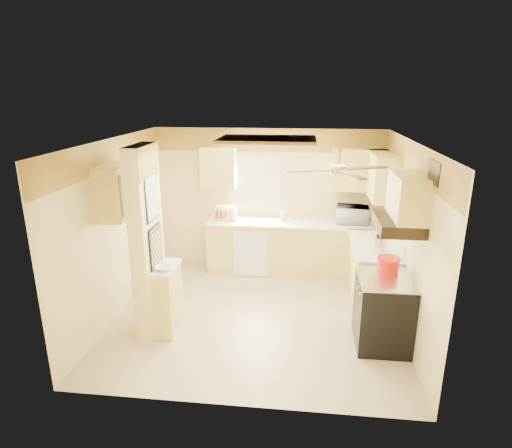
# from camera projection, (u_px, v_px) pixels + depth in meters

# --- Properties ---
(floor) EXTENTS (4.00, 4.00, 0.00)m
(floor) POSITION_uv_depth(u_px,v_px,m) (256.00, 314.00, 6.23)
(floor) COLOR #C6B089
(floor) RESTS_ON ground
(ceiling) EXTENTS (4.00, 4.00, 0.00)m
(ceiling) POSITION_uv_depth(u_px,v_px,m) (256.00, 141.00, 5.48)
(ceiling) COLOR white
(ceiling) RESTS_ON wall_back
(wall_back) EXTENTS (4.00, 0.00, 4.00)m
(wall_back) POSITION_uv_depth(u_px,v_px,m) (268.00, 199.00, 7.65)
(wall_back) COLOR beige
(wall_back) RESTS_ON floor
(wall_front) EXTENTS (4.00, 0.00, 4.00)m
(wall_front) POSITION_uv_depth(u_px,v_px,m) (234.00, 297.00, 4.05)
(wall_front) COLOR beige
(wall_front) RESTS_ON floor
(wall_left) EXTENTS (0.00, 3.80, 3.80)m
(wall_left) POSITION_uv_depth(u_px,v_px,m) (117.00, 228.00, 6.07)
(wall_left) COLOR beige
(wall_left) RESTS_ON floor
(wall_right) EXTENTS (0.00, 3.80, 3.80)m
(wall_right) POSITION_uv_depth(u_px,v_px,m) (407.00, 239.00, 5.64)
(wall_right) COLOR beige
(wall_right) RESTS_ON floor
(wallpaper_border) EXTENTS (4.00, 0.02, 0.40)m
(wallpaper_border) POSITION_uv_depth(u_px,v_px,m) (269.00, 140.00, 7.32)
(wallpaper_border) COLOR gold
(wallpaper_border) RESTS_ON wall_back
(partition_column) EXTENTS (0.20, 0.70, 2.50)m
(partition_column) POSITION_uv_depth(u_px,v_px,m) (147.00, 243.00, 5.48)
(partition_column) COLOR beige
(partition_column) RESTS_ON floor
(partition_ledge) EXTENTS (0.25, 0.55, 0.90)m
(partition_ledge) POSITION_uv_depth(u_px,v_px,m) (168.00, 300.00, 5.69)
(partition_ledge) COLOR #EFD56F
(partition_ledge) RESTS_ON floor
(ledge_top) EXTENTS (0.28, 0.58, 0.04)m
(ledge_top) POSITION_uv_depth(u_px,v_px,m) (165.00, 268.00, 5.55)
(ledge_top) COLOR white
(ledge_top) RESTS_ON partition_ledge
(lower_cabinets_back) EXTENTS (3.00, 0.60, 0.90)m
(lower_cabinets_back) POSITION_uv_depth(u_px,v_px,m) (295.00, 248.00, 7.55)
(lower_cabinets_back) COLOR #EFD56F
(lower_cabinets_back) RESTS_ON floor
(lower_cabinets_right) EXTENTS (0.60, 1.40, 0.90)m
(lower_cabinets_right) POSITION_uv_depth(u_px,v_px,m) (372.00, 275.00, 6.48)
(lower_cabinets_right) COLOR #EFD56F
(lower_cabinets_right) RESTS_ON floor
(countertop_back) EXTENTS (3.04, 0.64, 0.04)m
(countertop_back) POSITION_uv_depth(u_px,v_px,m) (295.00, 223.00, 7.40)
(countertop_back) COLOR white
(countertop_back) RESTS_ON lower_cabinets_back
(countertop_right) EXTENTS (0.64, 1.44, 0.04)m
(countertop_right) POSITION_uv_depth(u_px,v_px,m) (374.00, 246.00, 6.34)
(countertop_right) COLOR white
(countertop_right) RESTS_ON lower_cabinets_right
(dishwasher_panel) EXTENTS (0.58, 0.02, 0.80)m
(dishwasher_panel) POSITION_uv_depth(u_px,v_px,m) (250.00, 254.00, 7.35)
(dishwasher_panel) COLOR white
(dishwasher_panel) RESTS_ON lower_cabinets_back
(window) EXTENTS (0.92, 0.02, 1.02)m
(window) POSITION_uv_depth(u_px,v_px,m) (254.00, 183.00, 7.58)
(window) COLOR white
(window) RESTS_ON wall_back
(upper_cab_back_left) EXTENTS (0.60, 0.35, 0.70)m
(upper_cab_back_left) POSITION_uv_depth(u_px,v_px,m) (219.00, 167.00, 7.40)
(upper_cab_back_left) COLOR #EFD56F
(upper_cab_back_left) RESTS_ON wall_back
(upper_cab_back_right) EXTENTS (0.90, 0.35, 0.70)m
(upper_cab_back_right) POSITION_uv_depth(u_px,v_px,m) (360.00, 170.00, 7.14)
(upper_cab_back_right) COLOR #EFD56F
(upper_cab_back_right) RESTS_ON wall_back
(upper_cab_right) EXTENTS (0.35, 1.00, 0.70)m
(upper_cab_right) POSITION_uv_depth(u_px,v_px,m) (382.00, 176.00, 6.66)
(upper_cab_right) COLOR #EFD56F
(upper_cab_right) RESTS_ON wall_right
(upper_cab_left_wall) EXTENTS (0.35, 0.75, 0.70)m
(upper_cab_left_wall) POSITION_uv_depth(u_px,v_px,m) (117.00, 191.00, 5.63)
(upper_cab_left_wall) COLOR #EFD56F
(upper_cab_left_wall) RESTS_ON wall_left
(upper_cab_over_stove) EXTENTS (0.35, 0.76, 0.52)m
(upper_cab_over_stove) POSITION_uv_depth(u_px,v_px,m) (408.00, 197.00, 4.92)
(upper_cab_over_stove) COLOR #EFD56F
(upper_cab_over_stove) RESTS_ON wall_right
(stove) EXTENTS (0.68, 0.77, 0.92)m
(stove) POSITION_uv_depth(u_px,v_px,m) (383.00, 311.00, 5.39)
(stove) COLOR black
(stove) RESTS_ON floor
(range_hood) EXTENTS (0.50, 0.76, 0.14)m
(range_hood) POSITION_uv_depth(u_px,v_px,m) (398.00, 224.00, 5.03)
(range_hood) COLOR black
(range_hood) RESTS_ON upper_cab_over_stove
(poster_menu) EXTENTS (0.02, 0.42, 0.57)m
(poster_menu) POSITION_uv_depth(u_px,v_px,m) (152.00, 198.00, 5.29)
(poster_menu) COLOR black
(poster_menu) RESTS_ON partition_column
(poster_nashville) EXTENTS (0.02, 0.42, 0.57)m
(poster_nashville) POSITION_uv_depth(u_px,v_px,m) (156.00, 247.00, 5.48)
(poster_nashville) COLOR black
(poster_nashville) RESTS_ON partition_column
(ceiling_light_panel) EXTENTS (1.35, 0.95, 0.06)m
(ceiling_light_panel) POSITION_uv_depth(u_px,v_px,m) (268.00, 140.00, 5.95)
(ceiling_light_panel) COLOR brown
(ceiling_light_panel) RESTS_ON ceiling
(ceiling_fan) EXTENTS (1.15, 1.15, 0.26)m
(ceiling_fan) POSITION_uv_depth(u_px,v_px,m) (338.00, 169.00, 4.77)
(ceiling_fan) COLOR gold
(ceiling_fan) RESTS_ON ceiling
(vent_grate) EXTENTS (0.02, 0.40, 0.25)m
(vent_grate) POSITION_uv_depth(u_px,v_px,m) (434.00, 172.00, 4.47)
(vent_grate) COLOR black
(vent_grate) RESTS_ON wall_right
(microwave) EXTENTS (0.57, 0.42, 0.30)m
(microwave) POSITION_uv_depth(u_px,v_px,m) (352.00, 215.00, 7.30)
(microwave) COLOR white
(microwave) RESTS_ON countertop_back
(bowl) EXTENTS (0.22, 0.22, 0.05)m
(bowl) POSITION_uv_depth(u_px,v_px,m) (164.00, 268.00, 5.42)
(bowl) COLOR white
(bowl) RESTS_ON ledge_top
(dutch_oven) EXTENTS (0.29, 0.29, 0.19)m
(dutch_oven) POSITION_uv_depth(u_px,v_px,m) (388.00, 265.00, 5.40)
(dutch_oven) COLOR red
(dutch_oven) RESTS_ON stove
(kettle) EXTENTS (0.17, 0.17, 0.26)m
(kettle) POSITION_uv_depth(u_px,v_px,m) (380.00, 244.00, 5.97)
(kettle) COLOR silver
(kettle) RESTS_ON countertop_right
(dish_rack) EXTENTS (0.41, 0.31, 0.23)m
(dish_rack) POSITION_uv_depth(u_px,v_px,m) (226.00, 215.00, 7.54)
(dish_rack) COLOR tan
(dish_rack) RESTS_ON countertop_back
(utensil_crock) EXTENTS (0.12, 0.12, 0.24)m
(utensil_crock) POSITION_uv_depth(u_px,v_px,m) (283.00, 216.00, 7.46)
(utensil_crock) COLOR white
(utensil_crock) RESTS_ON countertop_back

